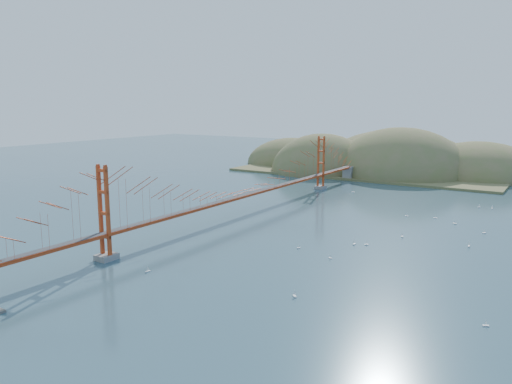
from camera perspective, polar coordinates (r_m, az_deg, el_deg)
The scene contains 19 objects.
ground at distance 85.74m, azimuth -1.33°, elevation -2.53°, with size 320.00×320.00×0.00m, color #315362.
bridge at distance 84.62m, azimuth -1.28°, elevation 2.12°, with size 2.20×94.40×12.00m.
far_headlands at distance 146.02m, azimuth 14.69°, elevation 2.44°, with size 84.00×58.00×25.00m.
sailboat_7 at distance 84.81m, azimuth 21.76°, elevation -3.31°, with size 0.68×0.68×0.75m.
sailboat_4 at distance 80.52m, azimuth 24.62°, elevation -4.21°, with size 0.66×0.66×0.69m.
sailboat_3 at distance 108.33m, azimuth 11.03°, elevation 0.05°, with size 0.64×0.61×0.72m.
sailboat_14 at distance 66.11m, azimuth 4.88°, elevation -6.33°, with size 0.54×0.54×0.57m.
sailboat_6 at distance 50.36m, azimuth 4.44°, elevation -11.70°, with size 0.69×0.69×0.72m.
sailboat_15 at distance 99.56m, azimuth 25.38°, elevation -1.65°, with size 0.63×0.63×0.69m.
sailboat_10 at distance 58.43m, azimuth -12.25°, elevation -8.77°, with size 0.56×0.60×0.68m.
sailboat_2 at distance 62.44m, azimuth 8.50°, elevation -7.41°, with size 0.52×0.52×0.57m.
sailboat_16 at distance 87.69m, azimuth 16.82°, elevation -2.59°, with size 0.55×0.51×0.62m.
sailboat_0 at distance 68.84m, azimuth 11.16°, elevation -5.80°, with size 0.53×0.61×0.70m.
sailboat_13 at distance 48.40m, azimuth 24.78°, elevation -13.61°, with size 0.58×0.58×0.64m.
sailboat_8 at distance 87.68m, azimuth 19.81°, elevation -2.75°, with size 0.64×0.63×0.72m.
sailboat_1 at distance 74.24m, azimuth 16.37°, elevation -4.85°, with size 0.65×0.65×0.68m.
sailboat_5 at distance 72.36m, azimuth 23.15°, elevation -5.66°, with size 0.51×0.63×0.74m.
sailboat_extra_0 at distance 99.65m, azimuth 24.15°, elevation -1.54°, with size 0.64×0.64×0.69m.
sailboat_extra_1 at distance 69.04m, azimuth 12.53°, elevation -5.81°, with size 0.66×0.66×0.69m.
Camera 1 is at (46.97, -69.18, 18.93)m, focal length 35.00 mm.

